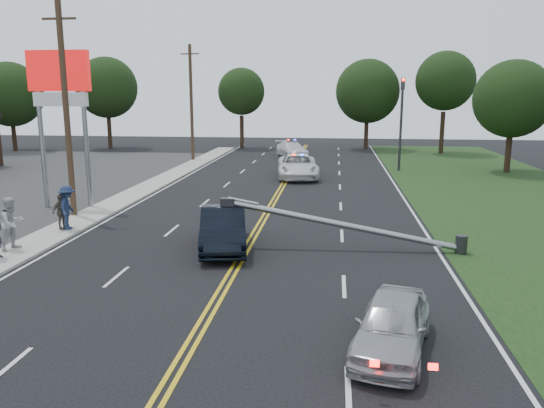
# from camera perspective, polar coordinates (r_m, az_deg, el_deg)

# --- Properties ---
(ground) EXTENTS (120.00, 120.00, 0.00)m
(ground) POSITION_cam_1_polar(r_m,az_deg,el_deg) (13.59, -8.28, -14.03)
(ground) COLOR black
(ground) RESTS_ON ground
(sidewalk) EXTENTS (1.80, 70.00, 0.12)m
(sidewalk) POSITION_cam_1_polar(r_m,az_deg,el_deg) (25.41, -20.91, -2.25)
(sidewalk) COLOR #A8A398
(sidewalk) RESTS_ON ground
(centerline_yellow) EXTENTS (0.36, 80.00, 0.00)m
(centerline_yellow) POSITION_cam_1_polar(r_m,az_deg,el_deg) (22.81, -1.81, -3.14)
(centerline_yellow) COLOR gold
(centerline_yellow) RESTS_ON ground
(pylon_sign) EXTENTS (3.20, 0.35, 8.00)m
(pylon_sign) POSITION_cam_1_polar(r_m,az_deg,el_deg) (29.25, -21.84, 11.19)
(pylon_sign) COLOR gray
(pylon_sign) RESTS_ON ground
(traffic_signal) EXTENTS (0.28, 0.41, 7.05)m
(traffic_signal) POSITION_cam_1_polar(r_m,az_deg,el_deg) (42.11, 13.74, 9.19)
(traffic_signal) COLOR #2D2D30
(traffic_signal) RESTS_ON ground
(fallen_streetlight) EXTENTS (9.36, 0.44, 1.91)m
(fallen_streetlight) POSITION_cam_1_polar(r_m,az_deg,el_deg) (20.42, 9.03, -2.44)
(fallen_streetlight) COLOR #2D2D30
(fallen_streetlight) RESTS_ON ground
(utility_pole_mid) EXTENTS (1.60, 0.28, 10.00)m
(utility_pole_mid) POSITION_cam_1_polar(r_m,az_deg,el_deg) (26.89, -21.26, 9.30)
(utility_pole_mid) COLOR #382619
(utility_pole_mid) RESTS_ON ground
(utility_pole_far) EXTENTS (1.60, 0.28, 10.00)m
(utility_pole_far) POSITION_cam_1_polar(r_m,az_deg,el_deg) (47.47, -8.67, 10.71)
(utility_pole_far) COLOR #382619
(utility_pole_far) RESTS_ON ground
(tree_4) EXTENTS (6.55, 6.55, 9.06)m
(tree_4) POSITION_cam_1_polar(r_m,az_deg,el_deg) (61.37, -26.36, 10.52)
(tree_4) COLOR black
(tree_4) RESTS_ON ground
(tree_5) EXTENTS (6.43, 6.43, 9.71)m
(tree_5) POSITION_cam_1_polar(r_m,az_deg,el_deg) (60.33, -17.34, 11.86)
(tree_5) COLOR black
(tree_5) RESTS_ON ground
(tree_6) EXTENTS (5.01, 5.01, 8.59)m
(tree_6) POSITION_cam_1_polar(r_m,az_deg,el_deg) (58.15, -3.31, 11.97)
(tree_6) COLOR black
(tree_6) RESTS_ON ground
(tree_7) EXTENTS (6.70, 6.70, 9.46)m
(tree_7) POSITION_cam_1_polar(r_m,az_deg,el_deg) (58.06, 10.25, 11.84)
(tree_7) COLOR black
(tree_7) RESTS_ON ground
(tree_8) EXTENTS (5.74, 5.74, 9.95)m
(tree_8) POSITION_cam_1_polar(r_m,az_deg,el_deg) (55.59, 18.14, 12.45)
(tree_8) COLOR black
(tree_8) RESTS_ON ground
(tree_9) EXTENTS (5.73, 5.73, 8.36)m
(tree_9) POSITION_cam_1_polar(r_m,az_deg,el_deg) (43.75, 24.50, 10.24)
(tree_9) COLOR black
(tree_9) RESTS_ON ground
(crashed_sedan) EXTENTS (2.60, 5.04, 1.58)m
(crashed_sedan) POSITION_cam_1_polar(r_m,az_deg,el_deg) (20.50, -5.28, -2.65)
(crashed_sedan) COLOR black
(crashed_sedan) RESTS_ON ground
(waiting_sedan) EXTENTS (2.42, 4.13, 1.32)m
(waiting_sedan) POSITION_cam_1_polar(r_m,az_deg,el_deg) (12.86, 12.79, -12.53)
(waiting_sedan) COLOR #A5A7AD
(waiting_sedan) RESTS_ON ground
(emergency_a) EXTENTS (3.37, 6.21, 1.65)m
(emergency_a) POSITION_cam_1_polar(r_m,az_deg,el_deg) (37.75, 2.80, 4.09)
(emergency_a) COLOR white
(emergency_a) RESTS_ON ground
(emergency_b) EXTENTS (3.83, 5.43, 1.46)m
(emergency_b) POSITION_cam_1_polar(r_m,az_deg,el_deg) (49.88, 2.13, 5.87)
(emergency_b) COLOR silver
(emergency_b) RESTS_ON ground
(bystander_b) EXTENTS (1.03, 1.17, 2.00)m
(bystander_b) POSITION_cam_1_polar(r_m,az_deg,el_deg) (22.15, -26.16, -1.86)
(bystander_b) COLOR #AFB0B4
(bystander_b) RESTS_ON sidewalk
(bystander_c) EXTENTS (0.99, 1.37, 1.91)m
(bystander_c) POSITION_cam_1_polar(r_m,az_deg,el_deg) (24.45, -21.12, -0.36)
(bystander_c) COLOR #1C2846
(bystander_c) RESTS_ON sidewalk
(bystander_d) EXTENTS (0.64, 0.99, 1.57)m
(bystander_d) POSITION_cam_1_polar(r_m,az_deg,el_deg) (24.59, -21.73, -0.74)
(bystander_d) COLOR #524942
(bystander_d) RESTS_ON sidewalk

